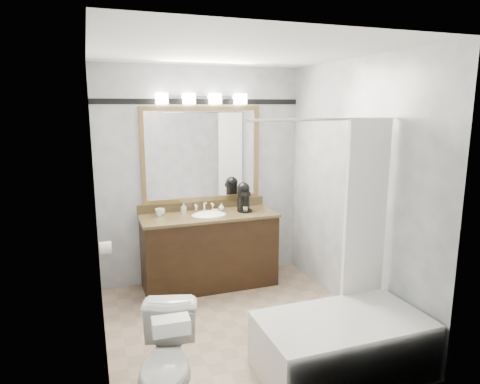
# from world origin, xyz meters

# --- Properties ---
(room) EXTENTS (2.42, 2.62, 2.52)m
(room) POSITION_xyz_m (0.00, 0.00, 1.25)
(room) COLOR tan
(room) RESTS_ON ground
(vanity) EXTENTS (1.53, 0.58, 0.97)m
(vanity) POSITION_xyz_m (0.00, 1.02, 0.44)
(vanity) COLOR black
(vanity) RESTS_ON ground
(mirror) EXTENTS (1.40, 0.04, 1.10)m
(mirror) POSITION_xyz_m (0.00, 1.28, 1.50)
(mirror) COLOR olive
(mirror) RESTS_ON room
(vanity_light_bar) EXTENTS (1.02, 0.14, 0.12)m
(vanity_light_bar) POSITION_xyz_m (0.00, 1.23, 2.13)
(vanity_light_bar) COLOR silver
(vanity_light_bar) RESTS_ON room
(accent_stripe) EXTENTS (2.40, 0.01, 0.06)m
(accent_stripe) POSITION_xyz_m (0.00, 1.29, 2.10)
(accent_stripe) COLOR black
(accent_stripe) RESTS_ON room
(bathtub) EXTENTS (1.30, 0.75, 1.96)m
(bathtub) POSITION_xyz_m (0.55, -0.90, 0.28)
(bathtub) COLOR white
(bathtub) RESTS_ON ground
(tp_roll) EXTENTS (0.11, 0.12, 0.12)m
(tp_roll) POSITION_xyz_m (-1.14, 0.66, 0.70)
(tp_roll) COLOR white
(tp_roll) RESTS_ON room
(toilet) EXTENTS (0.56, 0.76, 0.70)m
(toilet) POSITION_xyz_m (-0.83, -0.92, 0.35)
(toilet) COLOR white
(toilet) RESTS_ON ground
(tissue_box) EXTENTS (0.23, 0.14, 0.09)m
(tissue_box) POSITION_xyz_m (-0.83, -1.12, 0.74)
(tissue_box) COLOR white
(tissue_box) RESTS_ON toilet
(coffee_maker) EXTENTS (0.17, 0.22, 0.34)m
(coffee_maker) POSITION_xyz_m (0.43, 1.06, 1.02)
(coffee_maker) COLOR black
(coffee_maker) RESTS_ON vanity
(cup_left) EXTENTS (0.12, 0.12, 0.08)m
(cup_left) POSITION_xyz_m (-0.52, 1.16, 0.89)
(cup_left) COLOR white
(cup_left) RESTS_ON vanity
(cup_right) EXTENTS (0.11, 0.11, 0.09)m
(cup_right) POSITION_xyz_m (-0.54, 1.13, 0.89)
(cup_right) COLOR white
(cup_right) RESTS_ON vanity
(soap_bottle_a) EXTENTS (0.06, 0.06, 0.11)m
(soap_bottle_a) POSITION_xyz_m (-0.25, 1.19, 0.90)
(soap_bottle_a) COLOR white
(soap_bottle_a) RESTS_ON vanity
(soap_bottle_b) EXTENTS (0.07, 0.07, 0.08)m
(soap_bottle_b) POSITION_xyz_m (0.19, 1.15, 0.89)
(soap_bottle_b) COLOR white
(soap_bottle_b) RESTS_ON vanity
(soap_bar) EXTENTS (0.08, 0.07, 0.02)m
(soap_bar) POSITION_xyz_m (0.11, 1.13, 0.86)
(soap_bar) COLOR beige
(soap_bar) RESTS_ON vanity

